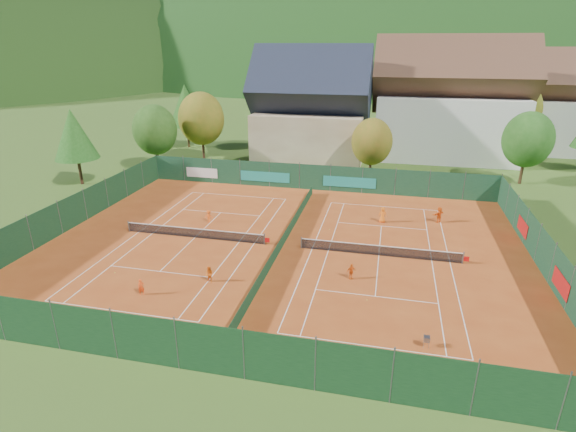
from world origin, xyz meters
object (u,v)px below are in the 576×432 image
Objects in this scene: ball_hopper at (427,339)px; player_left_far at (209,216)px; player_right_far_a at (383,215)px; player_right_near at (351,271)px; player_left_near at (141,287)px; player_left_mid at (209,274)px; chalet at (311,114)px; hotel_block_a at (448,107)px; player_right_far_b at (439,215)px; hotel_block_b at (537,108)px.

player_left_far reaches higher than ball_hopper.
player_right_far_a is (-3.01, 18.67, 0.21)m from ball_hopper.
player_right_near is 11.88m from player_right_far_a.
player_left_near is 4.68m from player_left_mid.
ball_hopper is 0.64× the size of player_left_mid.
player_right_far_a is at bearing -63.98° from chalet.
hotel_block_a reaches higher than ball_hopper.
player_right_far_b is (7.14, 12.96, 0.17)m from player_right_near.
player_left_near is (-37.58, -53.70, -6.03)m from hotel_block_b.
player_right_far_b is at bearing -115.31° from hotel_block_b.
player_right_far_a is 0.98× the size of player_right_far_b.
player_right_near is (13.72, 5.39, 0.03)m from player_left_near.
player_right_far_a is at bearing -120.98° from hotel_block_b.
hotel_block_a is 51.88m from player_left_near.
player_left_near is at bearing 91.01° from player_left_far.
player_left_far reaches higher than player_left_near.
chalet is at bearing -162.47° from hotel_block_a.
player_left_mid is at bearing 158.74° from player_right_near.
player_right_far_b is (16.28, -21.36, -5.84)m from chalet.
player_right_near is at bearing 149.10° from player_left_far.
chalet is 36.02m from player_right_near.
player_right_far_a is at bearing -31.59° from player_right_far_b.
player_left_near is at bearing -3.43° from player_right_far_b.
player_left_mid is 1.03× the size of player_left_far.
hotel_block_b is 11.27× the size of player_right_far_a.
player_left_mid is at bearing -91.10° from chalet.
player_left_far is at bearing 51.25° from player_left_near.
hotel_block_b is at bearing -134.97° from player_left_far.
player_right_far_b is at bearing 0.08° from player_left_near.
chalet reaches higher than player_right_near.
ball_hopper is at bearing 0.51° from player_left_mid.
chalet is 27.43m from player_left_far.
ball_hopper is 24.37m from player_left_far.
player_right_far_a is (-7.97, -28.59, -6.62)m from hotel_block_a.
ball_hopper is (-4.97, -47.26, -6.83)m from hotel_block_a.
ball_hopper is (-18.97, -55.26, -6.06)m from hotel_block_b.
chalet is 27.49m from player_right_far_b.
hotel_block_a is 42.05m from player_right_near.
hotel_block_a reaches higher than player_right_far_b.
chalet is 25.81m from player_right_far_a.
player_left_mid is 0.82× the size of player_right_far_a.
hotel_block_b is at bearing 13.77° from player_left_near.
hotel_block_b is 61.49m from player_left_mid.
hotel_block_b is 39.55m from player_right_far_b.
player_left_mid is 10.23m from player_right_near.
player_left_far is 22.00m from player_right_far_b.
hotel_block_a reaches higher than player_left_near.
player_left_near is 0.76× the size of player_right_far_b.
hotel_block_a reaches higher than player_left_far.
player_right_far_a is at bearing -168.74° from player_left_far.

